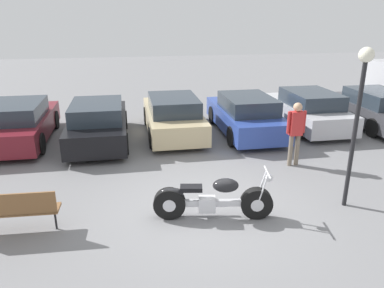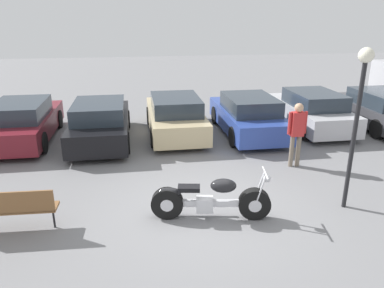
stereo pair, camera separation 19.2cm
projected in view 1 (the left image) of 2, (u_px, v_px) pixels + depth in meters
The scene contains 11 objects.
ground_plane at pixel (206, 209), 7.99m from camera, with size 60.00×60.00×0.00m, color slate.
motorcycle at pixel (212, 199), 7.53m from camera, with size 2.41×0.84×1.02m.
parked_car_maroon at pixel (20, 123), 11.92m from camera, with size 1.83×4.29×1.35m.
parked_car_black at pixel (98, 123), 11.92m from camera, with size 1.83×4.29×1.35m.
parked_car_champagne at pixel (173, 116), 12.74m from camera, with size 1.83×4.29×1.35m.
parked_car_blue at pixel (245, 115), 12.84m from camera, with size 1.83×4.29×1.35m.
parked_car_silver at pixel (307, 110), 13.58m from camera, with size 1.83×4.29×1.35m.
parked_car_dark_grey at pixel (373, 109), 13.73m from camera, with size 1.83×4.29×1.35m.
park_bench at pixel (10, 209), 6.91m from camera, with size 1.72×0.47×0.89m.
lamp_post at pixel (360, 97), 7.38m from camera, with size 0.30×0.30×3.36m.
person_standing at pixel (296, 129), 9.96m from camera, with size 0.52×0.24×1.76m.
Camera 1 is at (-1.55, -6.91, 3.96)m, focal length 35.00 mm.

